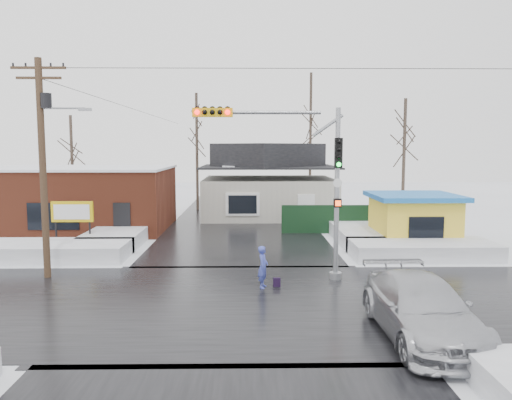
{
  "coord_description": "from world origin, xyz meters",
  "views": [
    {
      "loc": [
        0.42,
        -17.04,
        5.45
      ],
      "look_at": [
        0.77,
        5.86,
        3.0
      ],
      "focal_mm": 35.0,
      "sensor_mm": 36.0,
      "label": 1
    }
  ],
  "objects_px": {
    "utility_pole": "(44,155)",
    "car": "(421,309)",
    "marquee_sign": "(72,213)",
    "traffic_signal": "(299,170)",
    "pedestrian": "(263,267)",
    "kiosk": "(413,219)"
  },
  "relations": [
    {
      "from": "utility_pole",
      "to": "car",
      "type": "relative_size",
      "value": 1.55
    },
    {
      "from": "traffic_signal",
      "to": "car",
      "type": "relative_size",
      "value": 1.2
    },
    {
      "from": "kiosk",
      "to": "pedestrian",
      "type": "xyz_separation_m",
      "value": [
        -8.52,
        -8.18,
        -0.65
      ]
    },
    {
      "from": "car",
      "to": "pedestrian",
      "type": "bearing_deg",
      "value": 129.5
    },
    {
      "from": "marquee_sign",
      "to": "kiosk",
      "type": "bearing_deg",
      "value": 1.55
    },
    {
      "from": "pedestrian",
      "to": "traffic_signal",
      "type": "bearing_deg",
      "value": -38.29
    },
    {
      "from": "pedestrian",
      "to": "kiosk",
      "type": "bearing_deg",
      "value": -32.85
    },
    {
      "from": "traffic_signal",
      "to": "car",
      "type": "distance_m",
      "value": 7.85
    },
    {
      "from": "pedestrian",
      "to": "car",
      "type": "xyz_separation_m",
      "value": [
        4.37,
        -5.13,
        0.03
      ]
    },
    {
      "from": "marquee_sign",
      "to": "car",
      "type": "bearing_deg",
      "value": -41.77
    },
    {
      "from": "utility_pole",
      "to": "car",
      "type": "distance_m",
      "value": 15.52
    },
    {
      "from": "traffic_signal",
      "to": "car",
      "type": "height_order",
      "value": "traffic_signal"
    },
    {
      "from": "kiosk",
      "to": "marquee_sign",
      "type": "bearing_deg",
      "value": -178.45
    },
    {
      "from": "traffic_signal",
      "to": "marquee_sign",
      "type": "bearing_deg",
      "value": 150.28
    },
    {
      "from": "traffic_signal",
      "to": "pedestrian",
      "type": "bearing_deg",
      "value": -141.61
    },
    {
      "from": "traffic_signal",
      "to": "pedestrian",
      "type": "height_order",
      "value": "traffic_signal"
    },
    {
      "from": "kiosk",
      "to": "utility_pole",
      "type": "bearing_deg",
      "value": -159.56
    },
    {
      "from": "pedestrian",
      "to": "car",
      "type": "distance_m",
      "value": 6.74
    },
    {
      "from": "pedestrian",
      "to": "car",
      "type": "bearing_deg",
      "value": -126.27
    },
    {
      "from": "traffic_signal",
      "to": "kiosk",
      "type": "height_order",
      "value": "traffic_signal"
    },
    {
      "from": "kiosk",
      "to": "car",
      "type": "relative_size",
      "value": 0.79
    },
    {
      "from": "utility_pole",
      "to": "marquee_sign",
      "type": "xyz_separation_m",
      "value": [
        -1.07,
        5.99,
        -3.19
      ]
    }
  ]
}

